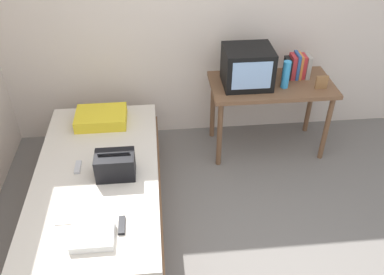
# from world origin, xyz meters

# --- Properties ---
(wall_back) EXTENTS (5.20, 0.10, 2.60)m
(wall_back) POSITION_xyz_m (0.00, 2.00, 1.30)
(wall_back) COLOR beige
(wall_back) RESTS_ON ground
(bed) EXTENTS (1.00, 2.00, 0.50)m
(bed) POSITION_xyz_m (-0.98, 0.72, 0.25)
(bed) COLOR brown
(bed) RESTS_ON ground
(desk) EXTENTS (1.16, 0.60, 0.75)m
(desk) POSITION_xyz_m (0.62, 1.56, 0.65)
(desk) COLOR brown
(desk) RESTS_ON ground
(tv) EXTENTS (0.44, 0.39, 0.36)m
(tv) POSITION_xyz_m (0.37, 1.56, 0.93)
(tv) COLOR black
(tv) RESTS_ON desk
(water_bottle) EXTENTS (0.07, 0.07, 0.26)m
(water_bottle) POSITION_xyz_m (0.71, 1.48, 0.88)
(water_bottle) COLOR #3399DB
(water_bottle) RESTS_ON desk
(book_row) EXTENTS (0.23, 0.17, 0.24)m
(book_row) POSITION_xyz_m (0.88, 1.66, 0.86)
(book_row) COLOR black
(book_row) RESTS_ON desk
(picture_frame) EXTENTS (0.11, 0.02, 0.13)m
(picture_frame) POSITION_xyz_m (1.04, 1.42, 0.81)
(picture_frame) COLOR olive
(picture_frame) RESTS_ON desk
(pillow) EXTENTS (0.46, 0.34, 0.11)m
(pillow) POSITION_xyz_m (-0.99, 1.42, 0.55)
(pillow) COLOR yellow
(pillow) RESTS_ON bed
(handbag) EXTENTS (0.30, 0.20, 0.22)m
(handbag) POSITION_xyz_m (-0.82, 0.67, 0.60)
(handbag) COLOR black
(handbag) RESTS_ON bed
(magazine) EXTENTS (0.21, 0.29, 0.01)m
(magazine) POSITION_xyz_m (-1.11, 0.34, 0.50)
(magazine) COLOR white
(magazine) RESTS_ON bed
(remote_dark) EXTENTS (0.04, 0.16, 0.02)m
(remote_dark) POSITION_xyz_m (-0.75, 0.14, 0.51)
(remote_dark) COLOR black
(remote_dark) RESTS_ON bed
(remote_silver) EXTENTS (0.04, 0.14, 0.02)m
(remote_silver) POSITION_xyz_m (-1.13, 0.78, 0.51)
(remote_silver) COLOR #B7B7BC
(remote_silver) RESTS_ON bed
(folded_towel) EXTENTS (0.28, 0.22, 0.05)m
(folded_towel) POSITION_xyz_m (-0.94, 0.04, 0.53)
(folded_towel) COLOR white
(folded_towel) RESTS_ON bed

